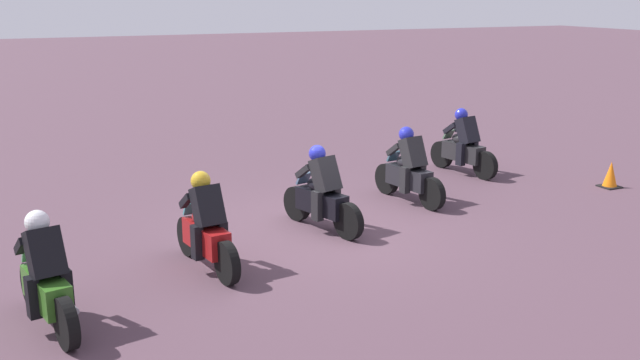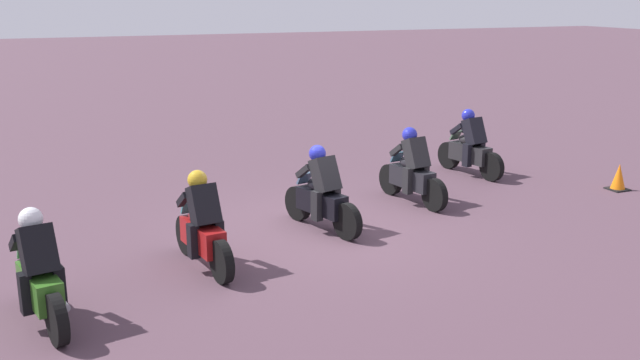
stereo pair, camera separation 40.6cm
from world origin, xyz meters
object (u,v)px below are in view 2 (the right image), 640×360
Objects in this scene: rider_lane_c at (322,196)px; traffic_cone at (619,178)px; rider_lane_e at (39,277)px; rider_lane_b at (412,172)px; rider_lane_a at (470,148)px; rider_lane_d at (203,229)px.

traffic_cone is at bearing -105.53° from rider_lane_c.
rider_lane_b is at bearing -79.03° from rider_lane_e.
rider_lane_c is 6.86m from traffic_cone.
rider_lane_d is (-3.38, 7.05, 0.00)m from rider_lane_a.
rider_lane_e is at bearing 105.79° from rider_lane_a.
rider_lane_c is 2.57m from rider_lane_d.
rider_lane_a and rider_lane_c have the same top height.
traffic_cone is (-2.34, -2.17, -0.36)m from rider_lane_a.
rider_lane_d is (-1.89, 4.69, 0.00)m from rider_lane_b.
rider_lane_d is at bearing 96.43° from traffic_cone.
rider_lane_b is at bearing 79.37° from traffic_cone.
rider_lane_e is at bearing 100.54° from traffic_cone.
rider_lane_b is 1.01× the size of rider_lane_e.
rider_lane_c is 0.98× the size of rider_lane_d.
rider_lane_c is (-2.38, 4.68, 0.00)m from rider_lane_a.
rider_lane_b and rider_lane_e have the same top height.
rider_lane_a is 5.25m from rider_lane_c.
rider_lane_c is 0.99× the size of rider_lane_e.
rider_lane_b is (-1.49, 2.36, 0.00)m from rider_lane_a.
rider_lane_a is 1.00× the size of rider_lane_b.
rider_lane_c is at bearing -75.47° from rider_lane_d.
rider_lane_d is 9.28m from traffic_cone.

